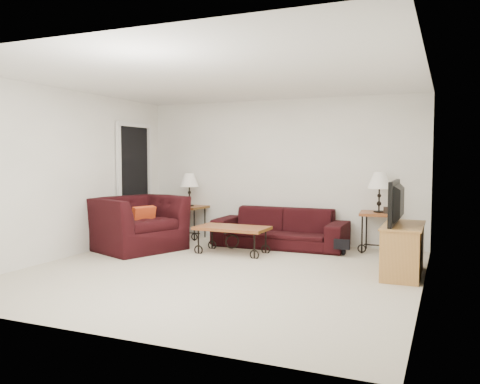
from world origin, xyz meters
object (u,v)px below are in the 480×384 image
at_px(side_table_right, 378,232).
at_px(tv_stand, 403,250).
at_px(sofa, 280,228).
at_px(coffee_table, 232,240).
at_px(side_table_left, 190,222).
at_px(lamp_right, 379,192).
at_px(lamp_left, 189,190).
at_px(television, 402,203).
at_px(armchair, 137,223).
at_px(backpack, 344,240).

bearing_deg(side_table_right, tv_stand, -71.57).
height_order(sofa, coffee_table, sofa).
bearing_deg(side_table_left, lamp_right, 0.00).
bearing_deg(side_table_left, lamp_left, 0.00).
height_order(sofa, television, television).
distance_m(coffee_table, armchair, 1.58).
bearing_deg(backpack, armchair, -154.95).
xyz_separation_m(lamp_right, tv_stand, (0.49, -1.47, -0.62)).
distance_m(lamp_left, lamp_right, 3.39).
bearing_deg(armchair, lamp_right, -47.89).
height_order(side_table_left, armchair, armchair).
bearing_deg(television, side_table_left, -110.87).
distance_m(side_table_left, lamp_right, 3.45).
distance_m(sofa, coffee_table, 0.98).
distance_m(tv_stand, television, 0.60).
height_order(side_table_left, television, television).
bearing_deg(side_table_right, armchair, -159.78).
bearing_deg(coffee_table, backpack, 17.12).
height_order(lamp_right, backpack, lamp_right).
distance_m(side_table_right, backpack, 0.68).
height_order(lamp_right, armchair, lamp_right).
bearing_deg(backpack, sofa, 174.33).
relative_size(lamp_left, armchair, 0.45).
distance_m(side_table_left, armchair, 1.36).
bearing_deg(backpack, side_table_right, 58.66).
distance_m(sofa, backpack, 1.17).
bearing_deg(sofa, television, -32.25).
bearing_deg(lamp_right, tv_stand, -71.57).
relative_size(side_table_right, tv_stand, 0.59).
bearing_deg(lamp_right, side_table_right, 0.00).
relative_size(armchair, television, 1.37).
height_order(sofa, side_table_left, sofa).
xyz_separation_m(side_table_left, armchair, (-0.23, -1.33, 0.13)).
height_order(armchair, television, television).
xyz_separation_m(sofa, television, (2.04, -1.29, 0.60)).
relative_size(sofa, armchair, 1.66).
bearing_deg(television, backpack, -136.41).
bearing_deg(lamp_left, armchair, -99.76).
distance_m(coffee_table, backpack, 1.71).
xyz_separation_m(lamp_left, tv_stand, (3.88, -1.47, -0.58)).
bearing_deg(television, armchair, -91.95).
relative_size(lamp_left, tv_stand, 0.56).
xyz_separation_m(lamp_left, lamp_right, (3.39, 0.00, 0.05)).
relative_size(coffee_table, backpack, 2.39).
distance_m(sofa, armchair, 2.35).
relative_size(side_table_left, television, 0.62).
relative_size(side_table_right, coffee_table, 0.56).
height_order(lamp_left, lamp_right, lamp_right).
bearing_deg(lamp_left, tv_stand, -20.77).
bearing_deg(lamp_left, backpack, -9.74).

